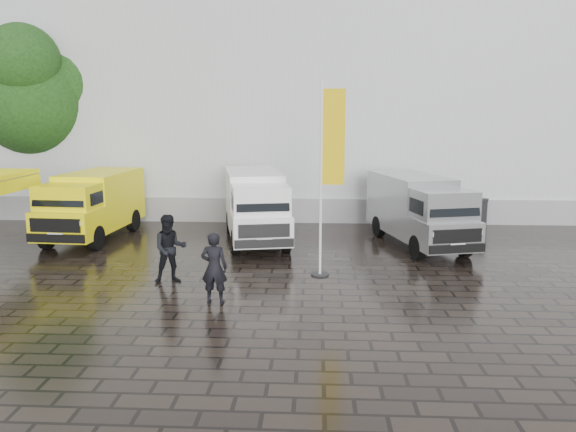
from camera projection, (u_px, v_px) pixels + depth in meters
The scene contains 11 objects.
ground at pixel (338, 279), 15.31m from camera, with size 120.00×120.00×0.00m, color black.
exhibition_hall at pixel (367, 84), 29.84m from camera, with size 44.00×16.00×12.00m, color silver.
hall_plinth at pixel (381, 211), 22.93m from camera, with size 44.00×0.15×1.00m, color gray.
van_yellow at pixel (92, 207), 20.00m from camera, with size 1.95×5.07×2.34m, color #FFF20D, non-canonical shape.
van_white at pixel (255, 207), 19.64m from camera, with size 1.85×5.56×2.41m, color white, non-canonical shape.
van_silver at pixel (419, 212), 18.96m from camera, with size 1.80×5.40×2.34m, color #A1A3A6, non-canonical shape.
flagpole at pixel (328, 169), 15.12m from camera, with size 0.88×0.50×5.30m.
tree at pixel (31, 93), 23.53m from camera, with size 4.59×4.59×8.23m.
wheelie_bin at pixel (479, 213), 22.27m from camera, with size 0.68×0.68×1.13m, color black.
person_front at pixel (214, 267), 13.25m from camera, with size 0.63×0.41×1.73m, color black.
person_tent at pixel (170, 249), 14.88m from camera, with size 0.89×0.69×1.83m, color black.
Camera 1 is at (-0.61, -14.80, 4.46)m, focal length 35.00 mm.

